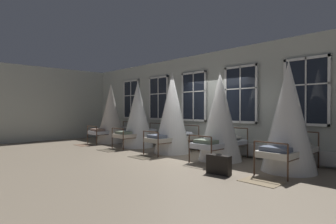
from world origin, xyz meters
The scene contains 14 objects.
ground centered at (0.00, 0.00, 0.00)m, with size 28.89×28.89×0.00m, color gray.
back_wall_with_windows centered at (0.00, 1.23, 1.74)m, with size 15.45×0.10×3.49m, color #B2B7AD.
end_wall_left centered at (-7.72, -1.48, 1.74)m, with size 0.10×6.32×3.49m, color #B2B7AD.
window_bank centered at (0.00, 1.11, 1.13)m, with size 11.03×0.10×2.80m.
cot_first centered at (-4.96, 0.05, 1.26)m, with size 1.27×1.93×2.62m.
cot_second centered at (-3.00, 0.07, 1.25)m, with size 1.27×1.92×2.60m.
cot_third centered at (-1.01, 0.04, 1.33)m, with size 1.27×1.94×2.76m.
cot_fourth centered at (0.94, 0.10, 1.25)m, with size 1.27×1.94×2.59m.
cot_fifth centered at (2.93, 0.09, 1.29)m, with size 1.27×1.92×2.67m.
rug_first centered at (-4.92, -1.28, 0.01)m, with size 0.80×0.56×0.01m, color brown.
rug_second centered at (-2.95, -1.28, 0.01)m, with size 0.80×0.56×0.01m, color brown.
rug_third centered at (-0.98, -1.28, 0.01)m, with size 0.80×0.56×0.01m, color brown.
rug_fifth centered at (2.95, -1.28, 0.01)m, with size 0.80×0.56×0.01m, color #8E7A5B.
suitcase_dark centered at (1.96, -1.36, 0.22)m, with size 0.58×0.27×0.47m.
Camera 1 is at (5.69, -6.49, 1.49)m, focal length 29.16 mm.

